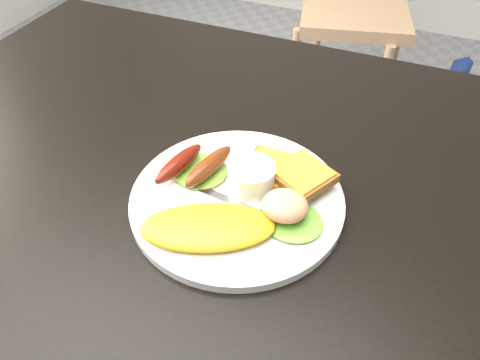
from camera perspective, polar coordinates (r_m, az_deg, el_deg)
The scene contains 13 objects.
dining_table at distance 0.66m, azimuth 0.63°, elevation -0.41°, with size 1.20×0.80×0.04m, color black.
dining_chair at distance 1.88m, azimuth 13.78°, elevation 19.13°, with size 0.39×0.39×0.05m, color tan.
plate at distance 0.60m, azimuth -0.36°, elevation -2.40°, with size 0.27×0.27×0.01m, color white.
lettuce_left at distance 0.63m, azimuth -5.04°, elevation 1.19°, with size 0.08×0.07×0.01m, color #598929.
lettuce_right at distance 0.57m, azimuth 6.30°, elevation -4.89°, with size 0.08×0.07×0.01m, color #70A332.
omelette at distance 0.55m, azimuth -3.95°, elevation -5.72°, with size 0.16×0.08×0.02m, color yellow.
sausage_a at distance 0.62m, azimuth -7.46°, elevation 2.02°, with size 0.02×0.09×0.02m, color #63130E.
sausage_b at distance 0.61m, azimuth -3.83°, elevation 1.73°, with size 0.02×0.09×0.02m, color #60220F.
ramekin at distance 0.60m, azimuth 1.42°, elevation 0.33°, with size 0.06×0.06×0.04m, color white.
toast_a at distance 0.62m, azimuth 4.13°, elevation 1.01°, with size 0.08×0.08×0.01m, color brown.
toast_b at distance 0.60m, azimuth 7.62°, elevation 0.49°, with size 0.07×0.07×0.01m, color olive.
potato_salad at distance 0.56m, azimuth 5.52°, elevation -3.14°, with size 0.06×0.05×0.03m, color tan.
fork at distance 0.60m, azimuth -3.54°, elevation -1.65°, with size 0.14×0.01×0.00m, color #ADAFB7.
Camera 1 is at (0.18, -0.44, 1.19)m, focal length 35.00 mm.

